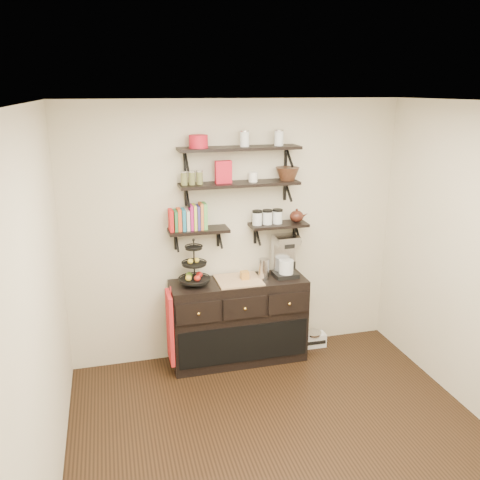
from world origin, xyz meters
The scene contains 22 objects.
floor centered at (0.00, 0.00, 0.00)m, with size 3.50×3.50×0.00m, color black.
ceiling centered at (0.00, 0.00, 2.70)m, with size 3.50×3.50×0.02m, color white.
back_wall centered at (0.00, 1.75, 1.35)m, with size 3.50×0.02×2.70m, color beige.
left_wall centered at (-1.75, 0.00, 1.35)m, with size 0.02×3.50×2.70m, color beige.
shelf_top centered at (0.00, 1.62, 2.23)m, with size 1.20×0.27×0.23m.
shelf_mid centered at (0.00, 1.62, 1.88)m, with size 1.20×0.27×0.23m.
shelf_low_left centered at (-0.42, 1.63, 1.43)m, with size 0.60×0.25×0.23m.
shelf_low_right centered at (0.42, 1.63, 1.43)m, with size 0.60×0.25×0.23m.
cookbooks centered at (-0.51, 1.63, 1.56)m, with size 0.36×0.15×0.26m.
glass_canisters centered at (0.30, 1.63, 1.51)m, with size 0.32×0.10×0.13m.
sideboard centered at (-0.04, 1.51, 0.45)m, with size 1.40×0.50×0.92m.
fruit_stand centered at (-0.49, 1.52, 1.06)m, with size 0.32×0.32×0.46m.
candle centered at (0.03, 1.51, 0.96)m, with size 0.08×0.08×0.08m, color #B47529.
coffee_maker centered at (0.47, 1.55, 1.11)m, with size 0.25×0.24×0.44m.
thermal_carafe centered at (0.23, 1.49, 1.01)m, with size 0.11×0.11×0.22m, color silver.
apron centered at (-0.77, 1.41, 0.51)m, with size 0.04×0.31×0.72m, color #AE1F12.
radio centered at (0.84, 1.58, 0.08)m, with size 0.28×0.19×0.17m.
recipe_box centered at (-0.16, 1.61, 2.01)m, with size 0.16×0.06×0.22m, color red.
walnut_bowl centered at (0.50, 1.61, 1.96)m, with size 0.24×0.24×0.13m, color black, non-canonical shape.
ramekins centered at (0.14, 1.61, 1.95)m, with size 0.09×0.09×0.10m, color white.
teapot centered at (0.62, 1.63, 1.52)m, with size 0.19×0.15×0.15m, color #3A1911, non-canonical shape.
red_pot centered at (-0.40, 1.61, 2.31)m, with size 0.18×0.18×0.12m, color red.
Camera 1 is at (-1.26, -3.19, 2.79)m, focal length 38.00 mm.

